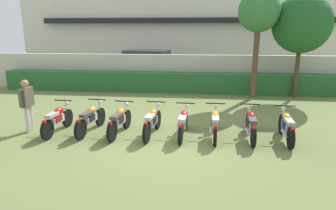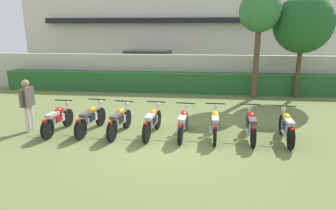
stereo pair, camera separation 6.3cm
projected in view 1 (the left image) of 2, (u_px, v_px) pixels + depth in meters
name	position (u px, v px, depth m)	size (l,w,h in m)	color
ground	(165.00, 143.00, 8.37)	(60.00, 60.00, 0.00)	olive
building	(188.00, 24.00, 23.39)	(24.45, 6.50, 7.15)	silver
compound_wall	(181.00, 72.00, 15.59)	(23.23, 0.30, 1.87)	beige
hedge_row	(180.00, 83.00, 15.02)	(18.58, 0.70, 1.02)	#28602D
parked_car	(149.00, 65.00, 18.61)	(4.72, 2.62, 1.89)	silver
tree_near_inspector	(259.00, 13.00, 12.96)	(1.84, 1.84, 4.86)	brown
tree_far_side	(302.00, 24.00, 13.21)	(2.62, 2.62, 4.70)	#4C3823
motorcycle_in_row_0	(57.00, 119.00, 9.11)	(0.60, 1.81, 0.96)	black
motorcycle_in_row_1	(91.00, 118.00, 9.16)	(0.60, 1.94, 0.96)	black
motorcycle_in_row_2	(119.00, 120.00, 8.96)	(0.60, 1.85, 0.97)	black
motorcycle_in_row_3	(152.00, 121.00, 8.89)	(0.60, 1.87, 0.96)	black
motorcycle_in_row_4	(183.00, 122.00, 8.81)	(0.60, 1.83, 0.94)	black
motorcycle_in_row_5	(215.00, 123.00, 8.73)	(0.60, 1.88, 0.94)	black
motorcycle_in_row_6	(251.00, 124.00, 8.60)	(0.60, 1.90, 0.96)	black
motorcycle_in_row_7	(287.00, 126.00, 8.44)	(0.60, 1.83, 0.96)	black
inspector_person	(27.00, 101.00, 9.10)	(0.22, 0.67, 1.66)	silver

